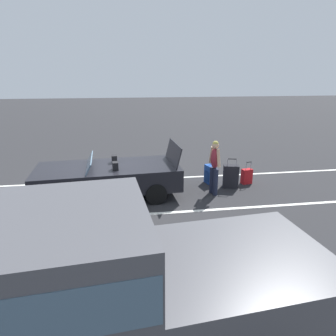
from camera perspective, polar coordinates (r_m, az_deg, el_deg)
ground_plane at (r=9.04m, az=-11.19°, el=-5.37°), size 80.00×80.00×0.00m
lot_line_near at (r=10.29m, az=-10.89°, el=-2.47°), size 18.00×0.12×0.01m
lot_line_mid at (r=7.81m, az=-11.61°, el=-9.22°), size 18.00×0.12×0.01m
lot_line_far at (r=5.54m, az=-13.06°, el=-21.85°), size 18.00×0.12×0.01m
convertible_car at (r=8.84m, az=-12.70°, el=-1.91°), size 4.24×2.04×1.53m
suitcase_large_black at (r=9.65m, az=12.05°, el=-1.58°), size 0.54×0.40×0.98m
suitcase_medium_bright at (r=9.90m, az=8.09°, el=-1.22°), size 0.33×0.44×0.91m
suitcase_small_carryon at (r=10.15m, az=14.97°, el=-1.55°), size 0.37×0.28×0.77m
traveler_person at (r=8.85m, az=8.99°, el=0.64°), size 0.29×0.61×1.65m
parked_pickup_truck_near at (r=3.80m, az=-13.06°, el=-21.52°), size 5.15×2.39×2.10m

